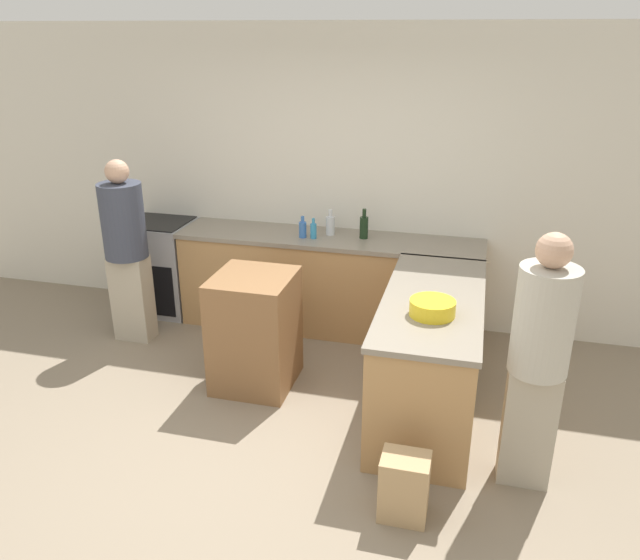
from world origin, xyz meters
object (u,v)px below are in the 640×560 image
object	(u,v)px
range_oven	(162,266)
mixing_bowl	(432,308)
person_by_range	(126,246)
paper_bag	(404,487)
dish_soap_bottle	(313,230)
vinegar_bottle_clear	(330,225)
island_table	(255,331)
water_bottle_blue	(303,229)
wine_bottle_dark	(364,227)
person_at_peninsula	(539,356)

from	to	relation	value
range_oven	mixing_bowl	bearing A→B (deg)	-27.65
person_by_range	paper_bag	distance (m)	3.20
dish_soap_bottle	vinegar_bottle_clear	xyz separation A→B (m)	(0.12, 0.14, 0.02)
island_table	water_bottle_blue	bearing A→B (deg)	84.85
island_table	wine_bottle_dark	bearing A→B (deg)	61.43
person_by_range	wine_bottle_dark	bearing A→B (deg)	19.24
island_table	person_at_peninsula	world-z (taller)	person_at_peninsula
person_at_peninsula	paper_bag	distance (m)	1.08
range_oven	dish_soap_bottle	size ratio (longest dim) A/B	4.95
range_oven	wine_bottle_dark	world-z (taller)	wine_bottle_dark
person_by_range	dish_soap_bottle	bearing A→B (deg)	20.46
person_at_peninsula	wine_bottle_dark	bearing A→B (deg)	127.17
person_at_peninsula	mixing_bowl	bearing A→B (deg)	151.56
range_oven	person_at_peninsula	xyz separation A→B (m)	(3.39, -1.79, 0.42)
mixing_bowl	dish_soap_bottle	bearing A→B (deg)	130.71
island_table	mixing_bowl	xyz separation A→B (m)	(1.36, -0.33, 0.50)
water_bottle_blue	person_by_range	distance (m)	1.54
paper_bag	person_by_range	bearing A→B (deg)	148.40
dish_soap_bottle	person_by_range	world-z (taller)	person_by_range
person_at_peninsula	paper_bag	world-z (taller)	person_at_peninsula
mixing_bowl	person_by_range	world-z (taller)	person_by_range
mixing_bowl	person_at_peninsula	bearing A→B (deg)	-28.44
wine_bottle_dark	water_bottle_blue	size ratio (longest dim) A/B	1.37
mixing_bowl	vinegar_bottle_clear	size ratio (longest dim) A/B	1.30
mixing_bowl	water_bottle_blue	xyz separation A→B (m)	(-1.27, 1.36, 0.03)
wine_bottle_dark	vinegar_bottle_clear	bearing A→B (deg)	174.94
range_oven	island_table	world-z (taller)	same
island_table	person_by_range	xyz separation A→B (m)	(-1.34, 0.46, 0.42)
wine_bottle_dark	paper_bag	size ratio (longest dim) A/B	0.67
mixing_bowl	person_by_range	size ratio (longest dim) A/B	0.18
dish_soap_bottle	wine_bottle_dark	bearing A→B (deg)	14.80
vinegar_bottle_clear	paper_bag	size ratio (longest dim) A/B	0.57
island_table	vinegar_bottle_clear	xyz separation A→B (m)	(0.31, 1.17, 0.54)
wine_bottle_dark	person_at_peninsula	bearing A→B (deg)	-52.83
mixing_bowl	water_bottle_blue	bearing A→B (deg)	133.02
range_oven	mixing_bowl	distance (m)	3.14
person_at_peninsula	island_table	bearing A→B (deg)	161.41
island_table	person_by_range	distance (m)	1.48
person_by_range	vinegar_bottle_clear	bearing A→B (deg)	23.43
person_by_range	range_oven	bearing A→B (deg)	93.95
range_oven	paper_bag	world-z (taller)	range_oven
range_oven	paper_bag	distance (m)	3.56
person_by_range	water_bottle_blue	bearing A→B (deg)	21.76
wine_bottle_dark	range_oven	bearing A→B (deg)	-179.02
dish_soap_bottle	wine_bottle_dark	distance (m)	0.45
vinegar_bottle_clear	water_bottle_blue	xyz separation A→B (m)	(-0.21, -0.14, -0.01)
island_table	person_by_range	size ratio (longest dim) A/B	0.56
mixing_bowl	vinegar_bottle_clear	world-z (taller)	vinegar_bottle_clear
wine_bottle_dark	vinegar_bottle_clear	size ratio (longest dim) A/B	1.16
range_oven	person_by_range	size ratio (longest dim) A/B	0.56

